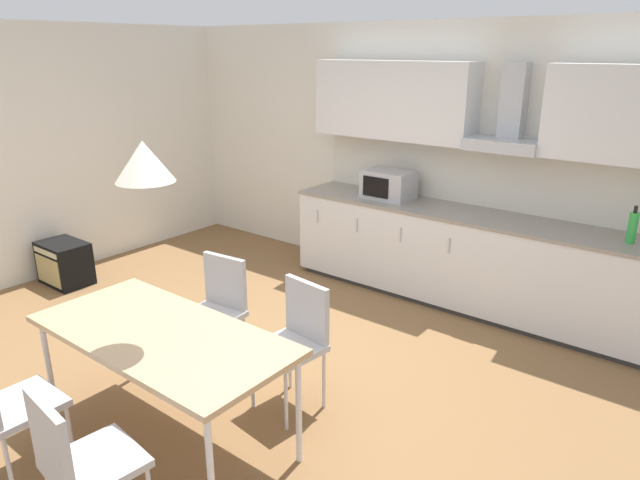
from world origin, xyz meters
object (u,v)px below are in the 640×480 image
at_px(pendant_lamp, 144,161).
at_px(chair_far_left, 217,303).
at_px(chair_near_left, 2,399).
at_px(chair_far_right, 296,333).
at_px(chair_near_right, 76,457).
at_px(dining_table, 162,338).
at_px(microwave, 388,185).
at_px(bottle_green, 632,227).
at_px(guitar_amp, 65,263).

bearing_deg(pendant_lamp, chair_far_left, 116.38).
distance_m(chair_near_left, chair_far_right, 1.72).
distance_m(chair_near_left, chair_near_right, 0.74).
bearing_deg(chair_far_left, chair_far_right, -0.01).
xyz_separation_m(dining_table, pendant_lamp, (0.00, 0.00, 1.06)).
relative_size(microwave, chair_far_right, 0.55).
bearing_deg(chair_near_right, dining_table, 115.38).
xyz_separation_m(microwave, pendant_lamp, (0.29, -2.98, 0.71)).
bearing_deg(bottle_green, dining_table, -122.82).
xyz_separation_m(chair_near_left, guitar_amp, (-2.49, 1.68, -0.31)).
xyz_separation_m(microwave, guitar_amp, (-2.58, -2.08, -0.82)).
height_order(chair_near_right, chair_far_right, same).
height_order(microwave, guitar_amp, microwave).
height_order(dining_table, chair_near_right, chair_near_right).
distance_m(chair_far_right, chair_far_left, 0.77).
relative_size(chair_near_right, chair_far_right, 1.00).
bearing_deg(dining_table, bottle_green, 57.18).
bearing_deg(dining_table, chair_far_left, 116.38).
distance_m(bottle_green, chair_near_right, 4.07).
height_order(microwave, dining_table, microwave).
height_order(chair_near_left, chair_far_left, same).
distance_m(microwave, chair_far_left, 2.27).
xyz_separation_m(chair_near_left, chair_far_right, (0.76, 1.55, 0.00)).
bearing_deg(microwave, chair_far_left, -92.55).
height_order(guitar_amp, pendant_lamp, pendant_lamp).
height_order(microwave, bottle_green, bottle_green).
distance_m(guitar_amp, pendant_lamp, 3.37).
bearing_deg(chair_near_left, bottle_green, 58.52).
bearing_deg(dining_table, guitar_amp, 162.47).
bearing_deg(guitar_amp, chair_near_right, -27.44).
bearing_deg(bottle_green, chair_near_left, -121.48).
relative_size(chair_near_right, pendant_lamp, 2.72).
height_order(dining_table, guitar_amp, dining_table).
bearing_deg(bottle_green, chair_far_right, -124.87).
height_order(microwave, chair_far_right, microwave).
bearing_deg(bottle_green, guitar_amp, -156.72).
distance_m(dining_table, pendant_lamp, 1.06).
bearing_deg(guitar_amp, microwave, 38.84).
height_order(chair_far_right, chair_far_left, same).
xyz_separation_m(chair_near_right, pendant_lamp, (-0.37, 0.77, 1.22)).
bearing_deg(dining_table, chair_near_left, -115.98).
relative_size(dining_table, chair_near_right, 1.92).
bearing_deg(chair_near_right, chair_far_left, 115.88).
distance_m(microwave, pendant_lamp, 3.08).
bearing_deg(pendant_lamp, chair_far_right, 63.51).
bearing_deg(pendant_lamp, microwave, 95.46).
xyz_separation_m(bottle_green, guitar_amp, (-4.77, -2.05, -0.80)).
bearing_deg(dining_table, pendant_lamp, 0.00).
xyz_separation_m(bottle_green, chair_far_left, (-2.29, -2.18, -0.49)).
height_order(chair_near_left, pendant_lamp, pendant_lamp).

